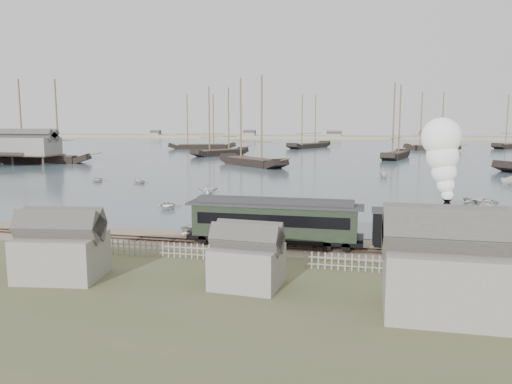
# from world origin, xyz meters

# --- Properties ---
(ground) EXTENTS (600.00, 600.00, 0.00)m
(ground) POSITION_xyz_m (0.00, 0.00, 0.00)
(ground) COLOR gray
(ground) RESTS_ON ground
(harbor_water) EXTENTS (600.00, 336.00, 0.06)m
(harbor_water) POSITION_xyz_m (0.00, 170.00, 0.03)
(harbor_water) COLOR #43565F
(harbor_water) RESTS_ON ground
(rail_track) EXTENTS (120.00, 1.80, 0.16)m
(rail_track) POSITION_xyz_m (0.00, -2.00, 0.04)
(rail_track) COLOR #37241E
(rail_track) RESTS_ON ground
(picket_fence_west) EXTENTS (19.00, 0.10, 1.20)m
(picket_fence_west) POSITION_xyz_m (-6.50, -7.00, 0.00)
(picket_fence_west) COLOR gray
(picket_fence_west) RESTS_ON ground
(picket_fence_east) EXTENTS (15.00, 0.10, 1.20)m
(picket_fence_east) POSITION_xyz_m (12.50, -7.50, 0.00)
(picket_fence_east) COLOR gray
(picket_fence_east) RESTS_ON ground
(shed_left) EXTENTS (5.00, 4.00, 4.10)m
(shed_left) POSITION_xyz_m (-10.00, -13.00, 0.00)
(shed_left) COLOR gray
(shed_left) RESTS_ON ground
(shed_mid) EXTENTS (4.00, 3.50, 3.60)m
(shed_mid) POSITION_xyz_m (2.00, -12.00, 0.00)
(shed_mid) COLOR gray
(shed_mid) RESTS_ON ground
(shed_right) EXTENTS (6.00, 5.00, 5.10)m
(shed_right) POSITION_xyz_m (13.00, -14.00, 0.00)
(shed_right) COLOR gray
(shed_right) RESTS_ON ground
(far_spit) EXTENTS (500.00, 20.00, 1.80)m
(far_spit) POSITION_xyz_m (0.00, 250.00, 0.00)
(far_spit) COLOR tan
(far_spit) RESTS_ON ground
(locomotive) EXTENTS (7.96, 2.97, 9.92)m
(locomotive) POSITION_xyz_m (14.02, -2.00, 4.57)
(locomotive) COLOR black
(locomotive) RESTS_ON ground
(passenger_coach) EXTENTS (14.07, 2.71, 3.42)m
(passenger_coach) POSITION_xyz_m (1.81, -2.00, 2.16)
(passenger_coach) COLOR black
(passenger_coach) RESTS_ON ground
(beached_dinghy) EXTENTS (4.18, 5.09, 0.92)m
(beached_dinghy) POSITION_xyz_m (-4.92, 0.75, 0.46)
(beached_dinghy) COLOR silver
(beached_dinghy) RESTS_ON ground
(rowboat_0) EXTENTS (4.23, 3.52, 0.76)m
(rowboat_0) POSITION_xyz_m (-13.33, 12.37, 0.44)
(rowboat_0) COLOR silver
(rowboat_0) RESTS_ON harbor_water
(rowboat_1) EXTENTS (2.64, 2.97, 1.43)m
(rowboat_1) POSITION_xyz_m (-12.62, 25.21, 0.78)
(rowboat_1) COLOR silver
(rowboat_1) RESTS_ON harbor_water
(rowboat_2) EXTENTS (3.65, 1.76, 1.35)m
(rowboat_2) POSITION_xyz_m (-5.11, 12.71, 0.74)
(rowboat_2) COLOR silver
(rowboat_2) RESTS_ON harbor_water
(rowboat_3) EXTENTS (5.22, 5.36, 0.91)m
(rowboat_3) POSITION_xyz_m (22.67, 23.52, 0.51)
(rowboat_3) COLOR silver
(rowboat_3) RESTS_ON harbor_water
(rowboat_4) EXTENTS (4.06, 3.85, 1.68)m
(rowboat_4) POSITION_xyz_m (22.06, 17.86, 0.90)
(rowboat_4) COLOR silver
(rowboat_4) RESTS_ON harbor_water
(rowboat_5) EXTENTS (3.75, 3.64, 1.47)m
(rowboat_5) POSITION_xyz_m (30.63, 43.46, 0.79)
(rowboat_5) COLOR silver
(rowboat_5) RESTS_ON harbor_water
(rowboat_6) EXTENTS (3.96, 4.01, 0.68)m
(rowboat_6) POSITION_xyz_m (-27.36, 34.16, 0.40)
(rowboat_6) COLOR silver
(rowboat_6) RESTS_ON harbor_water
(rowboat_7) EXTENTS (3.93, 3.61, 1.74)m
(rowboat_7) POSITION_xyz_m (11.92, 50.76, 0.93)
(rowboat_7) COLOR silver
(rowboat_7) RESTS_ON harbor_water
(rowboat_8) EXTENTS (4.16, 3.63, 0.72)m
(rowboat_8) POSITION_xyz_m (-34.86, 34.19, 0.42)
(rowboat_8) COLOR silver
(rowboat_8) RESTS_ON harbor_water
(schooner_0) EXTENTS (22.41, 10.49, 20.00)m
(schooner_0) POSITION_xyz_m (-66.89, 64.68, 10.06)
(schooner_0) COLOR black
(schooner_0) RESTS_ON harbor_water
(schooner_1) EXTENTS (14.11, 19.56, 20.00)m
(schooner_1) POSITION_xyz_m (-33.15, 99.95, 10.06)
(schooner_1) COLOR black
(schooner_1) RESTS_ON harbor_water
(schooner_2) EXTENTS (19.47, 18.65, 20.00)m
(schooner_2) POSITION_xyz_m (-16.50, 69.15, 10.06)
(schooner_2) COLOR black
(schooner_2) RESTS_ON harbor_water
(schooner_3) EXTENTS (9.43, 20.04, 20.00)m
(schooner_3) POSITION_xyz_m (16.41, 98.41, 10.06)
(schooner_3) COLOR black
(schooner_3) RESTS_ON harbor_water
(schooner_6) EXTENTS (24.52, 15.02, 20.00)m
(schooner_6) POSITION_xyz_m (-49.84, 132.56, 10.06)
(schooner_6) COLOR black
(schooner_6) RESTS_ON harbor_water
(schooner_7) EXTENTS (15.48, 24.30, 20.00)m
(schooner_7) POSITION_xyz_m (-12.56, 147.78, 10.06)
(schooner_7) COLOR black
(schooner_7) RESTS_ON harbor_water
(schooner_8) EXTENTS (18.83, 11.68, 20.00)m
(schooner_8) POSITION_xyz_m (30.38, 139.65, 10.06)
(schooner_8) COLOR black
(schooner_8) RESTS_ON harbor_water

